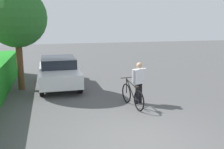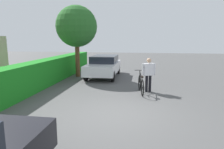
{
  "view_description": "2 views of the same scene",
  "coord_description": "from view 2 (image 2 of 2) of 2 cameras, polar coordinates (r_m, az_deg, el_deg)",
  "views": [
    {
      "loc": [
        -5.96,
        2.28,
        3.19
      ],
      "look_at": [
        2.25,
        0.22,
        1.39
      ],
      "focal_mm": 41.05,
      "sensor_mm": 36.0,
      "label": 1
    },
    {
      "loc": [
        -6.4,
        -0.77,
        2.52
      ],
      "look_at": [
        2.73,
        0.67,
        0.85
      ],
      "focal_mm": 31.9,
      "sensor_mm": 36.0,
      "label": 2
    }
  ],
  "objects": [
    {
      "name": "ground_plane",
      "position": [
        6.92,
        1.97,
        -11.11
      ],
      "size": [
        60.0,
        60.0,
        0.0
      ],
      "primitive_type": "plane",
      "color": "#494949"
    },
    {
      "name": "parked_car_far",
      "position": [
        13.34,
        -2.35,
        2.59
      ],
      "size": [
        4.17,
        1.87,
        1.38
      ],
      "color": "silver",
      "rests_on": "ground"
    },
    {
      "name": "bicycle",
      "position": [
        9.41,
        8.29,
        -2.81
      ],
      "size": [
        1.8,
        0.5,
        1.01
      ],
      "color": "black",
      "rests_on": "ground"
    },
    {
      "name": "person_rider",
      "position": [
        9.56,
        10.44,
        0.61
      ],
      "size": [
        0.34,
        0.63,
        1.62
      ],
      "color": "black",
      "rests_on": "ground"
    },
    {
      "name": "tree_kerbside",
      "position": [
        13.48,
        -10.13,
        13.34
      ],
      "size": [
        2.67,
        2.67,
        4.64
      ],
      "color": "brown",
      "rests_on": "ground"
    }
  ]
}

